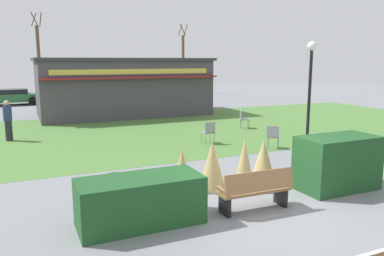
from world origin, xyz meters
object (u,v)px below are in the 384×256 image
Objects in this scene: park_bench at (256,190)px; trash_bin at (117,197)px; person_strolling at (8,120)px; tree_center_bg at (183,63)px; parked_car_west_slot at (12,96)px; parked_car_center_slot at (86,94)px; cafe_chair_east at (243,118)px; cafe_chair_center at (209,131)px; food_kiosk at (123,86)px; cafe_chair_west at (273,135)px; tree_left_bg at (39,61)px; lamppost_mid at (310,80)px.

park_bench is 3.01m from trash_bin.
person_strolling is 0.25× the size of tree_center_bg.
parked_car_west_slot is 16.48m from tree_center_bg.
parked_car_center_slot is (3.27, 24.13, 0.17)m from trash_bin.
cafe_chair_east is 4.01m from cafe_chair_center.
parked_car_center_slot reaches higher than park_bench.
food_kiosk is 11.43× the size of cafe_chair_west.
tree_center_bg reaches higher than parked_car_center_slot.
cafe_chair_west is 22.05m from parked_car_west_slot.
park_bench is at bearing -90.88° from parked_car_center_slot.
cafe_chair_east is 0.53× the size of person_strolling.
cafe_chair_east is 0.21× the size of parked_car_center_slot.
parked_car_west_slot is (-6.33, 8.52, -1.09)m from food_kiosk.
cafe_chair_west is at bearing -65.69° from parked_car_west_slot.
tree_left_bg is at bearing 131.25° from parked_car_center_slot.
cafe_chair_west and cafe_chair_east have the same top height.
food_kiosk is 9.91m from cafe_chair_center.
food_kiosk is at bearing 85.53° from park_bench.
lamppost_mid reaches higher than cafe_chair_west.
parked_car_west_slot reaches higher than cafe_chair_west.
lamppost_mid is 12.38m from food_kiosk.
park_bench reaches higher than cafe_chair_center.
lamppost_mid is at bearing -70.17° from tree_left_bg.
tree_left_bg is 13.53m from tree_center_bg.
trash_bin is 27.93m from tree_left_bg.
parked_car_center_slot is at bearing -48.75° from tree_left_bg.
tree_left_bg is (-8.18, 19.48, 2.73)m from cafe_chair_east.
cafe_chair_center is 24.18m from tree_center_bg.
cafe_chair_east is at bearing 72.76° from cafe_chair_west.
lamppost_mid is 0.93× the size of parked_car_center_slot.
food_kiosk reaches higher than trash_bin.
tree_left_bg is (-2.82, 28.63, 2.78)m from park_bench.
parked_car_west_slot is 5.43m from parked_car_center_slot.
tree_center_bg is (8.49, 22.50, 2.53)m from cafe_chair_center.
trash_bin is at bearing -134.79° from cafe_chair_east.
tree_center_bg is at bearing 64.36° from trash_bin.
person_strolling reaches higher than park_bench.
tree_left_bg reaches higher than trash_bin.
tree_left_bg is (2.28, 18.02, 2.40)m from person_strolling.
person_strolling reaches higher than parked_car_center_slot.
food_kiosk is 2.38× the size of parked_car_west_slot.
cafe_chair_center is 18.41m from parked_car_center_slot.
parked_car_center_slot is at bearing 96.04° from food_kiosk.
park_bench is 1.81× the size of trash_bin.
park_bench is at bearing -108.43° from cafe_chair_center.
tree_left_bg is (0.07, 27.79, 2.79)m from trash_bin.
person_strolling reaches higher than cafe_chair_center.
person_strolling is 15.38m from parked_car_center_slot.
park_bench is 0.40× the size of parked_car_west_slot.
parked_car_west_slot is 0.99× the size of parked_car_center_slot.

